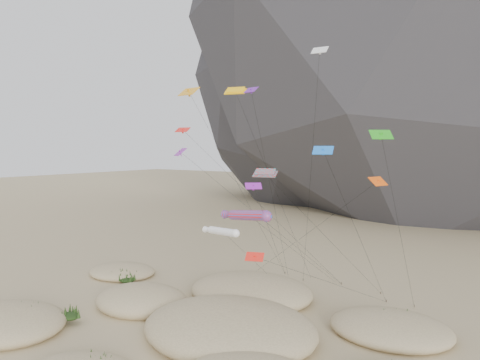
% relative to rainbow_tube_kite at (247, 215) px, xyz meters
% --- Properties ---
extents(ground, '(500.00, 500.00, 0.00)m').
position_rel_rainbow_tube_kite_xyz_m(ground, '(1.10, -10.95, -10.68)').
color(ground, '#CCB789').
rests_on(ground, ground).
extents(dunes, '(53.87, 35.96, 4.25)m').
position_rel_rainbow_tube_kite_xyz_m(dunes, '(0.32, -7.12, -9.93)').
color(dunes, '#CCB789').
rests_on(dunes, ground).
extents(dune_grass, '(42.37, 28.06, 1.56)m').
position_rel_rainbow_tube_kite_xyz_m(dune_grass, '(0.31, -6.85, -9.86)').
color(dune_grass, black).
rests_on(dune_grass, ground).
extents(kite_stakes, '(22.58, 4.54, 0.30)m').
position_rel_rainbow_tube_kite_xyz_m(kite_stakes, '(4.12, 12.87, -10.53)').
color(kite_stakes, '#3F2D1E').
rests_on(kite_stakes, ground).
extents(rainbow_tube_kite, '(8.67, 17.19, 11.64)m').
position_rel_rainbow_tube_kite_xyz_m(rainbow_tube_kite, '(0.00, 0.00, 0.00)').
color(rainbow_tube_kite, '#FF1A1D').
rests_on(rainbow_tube_kite, ground).
extents(white_tube_kite, '(6.80, 11.94, 9.44)m').
position_rel_rainbow_tube_kite_xyz_m(white_tube_kite, '(-2.71, -1.18, -1.94)').
color(white_tube_kite, white).
rests_on(white_tube_kite, ground).
extents(orange_parafoil, '(6.53, 12.06, 25.73)m').
position_rel_rainbow_tube_kite_xyz_m(orange_parafoil, '(-4.46, 4.34, 14.26)').
color(orange_parafoil, yellow).
rests_on(orange_parafoil, ground).
extents(multi_parafoil, '(8.82, 16.52, 16.10)m').
position_rel_rainbow_tube_kite_xyz_m(multi_parafoil, '(3.48, -1.57, 4.76)').
color(multi_parafoil, red).
rests_on(multi_parafoil, ground).
extents(delta_kites, '(26.86, 22.42, 28.66)m').
position_rel_rainbow_tube_kite_xyz_m(delta_kites, '(2.06, -0.18, 7.66)').
color(delta_kites, red).
rests_on(delta_kites, ground).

